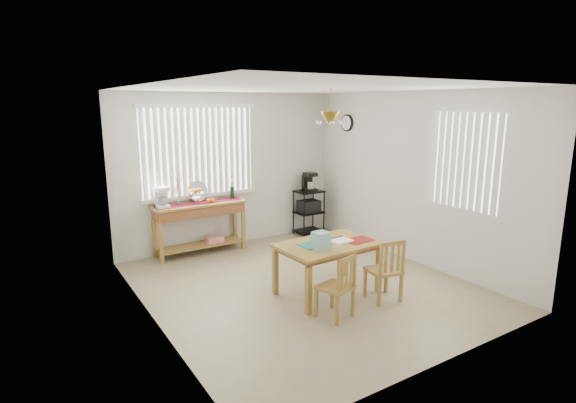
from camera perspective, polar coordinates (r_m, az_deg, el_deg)
ground at (r=6.20m, az=1.97°, el=-10.60°), size 4.00×4.50×0.01m
room_shell at (r=5.78m, az=2.03°, el=5.17°), size 4.20×4.70×2.70m
sideboard at (r=7.42m, az=-11.08°, el=-1.79°), size 1.50×0.42×0.84m
sideboard_items at (r=7.28m, az=-13.17°, el=0.59°), size 1.42×0.35×0.64m
wire_cart at (r=8.42m, az=2.65°, el=-0.82°), size 0.49×0.39×0.83m
cart_items at (r=8.33m, az=2.65°, el=2.48°), size 0.20×0.24×0.34m
dining_table at (r=5.78m, az=5.08°, el=-6.02°), size 1.29×0.86×0.67m
table_items at (r=5.57m, az=4.85°, el=-5.00°), size 0.98×0.44×0.22m
chair_left at (r=5.21m, az=6.29°, el=-10.74°), size 0.43×0.43×0.76m
chair_right at (r=5.74m, az=12.24°, el=-8.54°), size 0.43×0.43×0.80m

